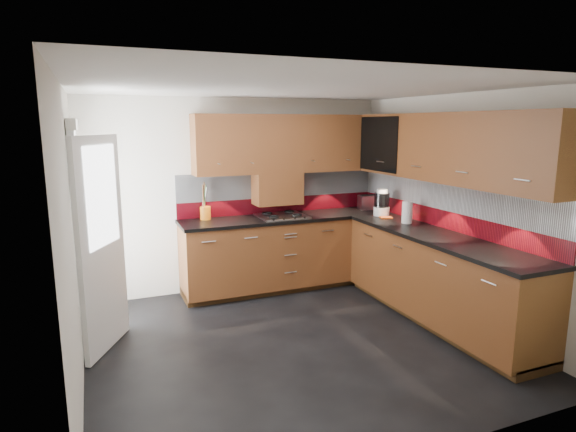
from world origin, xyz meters
name	(u,v)px	position (x,y,z in m)	size (l,w,h in m)	color
room	(295,189)	(0.00, 0.00, 1.50)	(4.00, 3.80, 2.64)	black
base_cabinets	(354,266)	(1.07, 0.72, 0.44)	(2.70, 3.20, 0.95)	#5D2D14
countertop	(355,227)	(1.05, 0.70, 0.92)	(2.72, 3.22, 0.04)	black
backsplash	(363,198)	(1.28, 0.93, 1.21)	(2.70, 3.20, 0.54)	maroon
upper_cabinets	(367,146)	(1.23, 0.78, 1.84)	(2.50, 3.20, 0.72)	#5D2D14
extractor_hood	(277,188)	(0.45, 1.64, 1.28)	(0.60, 0.33, 0.40)	#5D2D14
glass_cabinet	(389,142)	(1.71, 1.07, 1.87)	(0.32, 0.80, 0.66)	black
back_door	(89,238)	(-1.78, 0.75, 1.03)	(0.42, 1.19, 2.04)	white
gas_hob	(282,216)	(0.45, 1.47, 0.96)	(0.59, 0.52, 0.05)	silver
utensil_pot	(205,211)	(-0.47, 1.67, 1.04)	(0.13, 0.13, 0.46)	#CB6813
toaster	(369,202)	(1.75, 1.54, 1.03)	(0.29, 0.21, 0.20)	silver
food_processor	(382,204)	(1.65, 1.08, 1.09)	(0.20, 0.20, 0.33)	white
paper_towel	(407,212)	(1.66, 0.56, 1.07)	(0.12, 0.12, 0.25)	white
orange_cloth	(386,218)	(1.61, 0.91, 0.95)	(0.14, 0.12, 0.02)	#E15319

